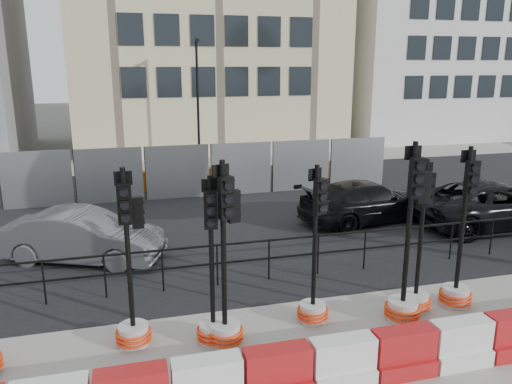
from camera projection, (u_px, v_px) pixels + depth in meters
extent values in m
plane|color=#51514C|center=(285.00, 304.00, 10.39)|extent=(120.00, 120.00, 0.00)
cube|color=black|center=(221.00, 211.00, 16.94)|extent=(40.00, 14.00, 0.03)
cube|color=gray|center=(187.00, 162.00, 25.36)|extent=(40.00, 4.00, 0.02)
cube|color=silver|center=(426.00, 15.00, 33.24)|extent=(12.00, 9.00, 16.00)
cylinder|color=black|center=(44.00, 283.00, 10.19)|extent=(0.04, 0.04, 1.00)
cylinder|color=black|center=(105.00, 277.00, 10.49)|extent=(0.04, 0.04, 1.00)
cylinder|color=black|center=(163.00, 271.00, 10.79)|extent=(0.04, 0.04, 1.00)
cylinder|color=black|center=(217.00, 265.00, 11.09)|extent=(0.04, 0.04, 1.00)
cylinder|color=black|center=(269.00, 260.00, 11.39)|extent=(0.04, 0.04, 1.00)
cylinder|color=black|center=(318.00, 255.00, 11.69)|extent=(0.04, 0.04, 1.00)
cylinder|color=black|center=(365.00, 250.00, 11.99)|extent=(0.04, 0.04, 1.00)
cylinder|color=black|center=(409.00, 246.00, 12.29)|extent=(0.04, 0.04, 1.00)
cylinder|color=black|center=(451.00, 242.00, 12.59)|extent=(0.04, 0.04, 1.00)
cylinder|color=black|center=(491.00, 237.00, 12.89)|extent=(0.04, 0.04, 1.00)
cube|color=black|center=(269.00, 240.00, 11.27)|extent=(18.00, 0.04, 0.04)
cube|color=black|center=(269.00, 258.00, 11.38)|extent=(18.00, 0.04, 0.04)
cube|color=gray|center=(37.00, 180.00, 17.07)|extent=(2.30, 0.05, 2.00)
cylinder|color=black|center=(0.00, 182.00, 16.78)|extent=(0.05, 0.05, 2.00)
cube|color=gray|center=(110.00, 176.00, 17.67)|extent=(2.30, 0.05, 2.00)
cylinder|color=black|center=(75.00, 178.00, 17.38)|extent=(0.05, 0.05, 2.00)
cube|color=gray|center=(178.00, 172.00, 18.27)|extent=(2.30, 0.05, 2.00)
cylinder|color=black|center=(146.00, 174.00, 17.98)|extent=(0.05, 0.05, 2.00)
cube|color=gray|center=(241.00, 169.00, 18.87)|extent=(2.30, 0.05, 2.00)
cylinder|color=black|center=(211.00, 170.00, 18.58)|extent=(0.05, 0.05, 2.00)
cube|color=gray|center=(301.00, 166.00, 19.47)|extent=(2.30, 0.05, 2.00)
cylinder|color=black|center=(273.00, 167.00, 19.18)|extent=(0.05, 0.05, 2.00)
cube|color=gray|center=(357.00, 163.00, 20.07)|extent=(2.30, 0.05, 2.00)
cylinder|color=black|center=(331.00, 164.00, 19.78)|extent=(0.05, 0.05, 2.00)
cube|color=#D24E0E|center=(101.00, 184.00, 19.12)|extent=(1.00, 0.40, 0.80)
cube|color=#D24E0E|center=(154.00, 181.00, 19.62)|extent=(1.00, 0.40, 0.80)
cube|color=#D24E0E|center=(204.00, 178.00, 20.12)|extent=(1.00, 0.40, 0.80)
cube|color=#D24E0E|center=(252.00, 175.00, 20.62)|extent=(1.00, 0.40, 0.80)
cube|color=#D24E0E|center=(298.00, 172.00, 21.12)|extent=(1.00, 0.40, 0.80)
cube|color=#D24E0E|center=(341.00, 170.00, 21.62)|extent=(1.00, 0.40, 0.80)
cylinder|color=black|center=(198.00, 104.00, 23.81)|extent=(0.12, 0.12, 6.00)
cube|color=black|center=(197.00, 40.00, 22.85)|extent=(0.12, 0.50, 0.12)
cube|color=white|center=(207.00, 375.00, 7.11)|extent=(1.00, 0.35, 0.50)
cube|color=red|center=(277.00, 364.00, 7.37)|extent=(1.00, 0.35, 0.50)
cube|color=white|center=(342.00, 376.00, 7.74)|extent=(1.00, 0.50, 0.30)
cube|color=white|center=(343.00, 353.00, 7.64)|extent=(1.00, 0.35, 0.50)
cube|color=red|center=(402.00, 366.00, 8.00)|extent=(1.00, 0.50, 0.30)
cube|color=red|center=(404.00, 344.00, 7.90)|extent=(1.00, 0.35, 0.50)
cube|color=white|center=(458.00, 356.00, 8.26)|extent=(1.00, 0.50, 0.30)
cube|color=white|center=(461.00, 335.00, 8.16)|extent=(1.00, 0.35, 0.50)
cube|color=red|center=(511.00, 347.00, 8.52)|extent=(1.00, 0.50, 0.30)
cylinder|color=silver|center=(134.00, 335.00, 8.82)|extent=(0.53, 0.53, 0.39)
torus|color=#EE350C|center=(134.00, 339.00, 8.84)|extent=(0.64, 0.64, 0.05)
torus|color=#EE350C|center=(134.00, 335.00, 8.82)|extent=(0.64, 0.64, 0.05)
torus|color=#EE350C|center=(133.00, 331.00, 8.80)|extent=(0.64, 0.64, 0.05)
cylinder|color=black|center=(128.00, 252.00, 8.43)|extent=(0.09, 0.09, 2.94)
cube|color=black|center=(125.00, 204.00, 8.10)|extent=(0.24, 0.14, 0.68)
cylinder|color=black|center=(125.00, 218.00, 8.08)|extent=(0.15, 0.05, 0.15)
cylinder|color=black|center=(125.00, 205.00, 8.03)|extent=(0.15, 0.05, 0.15)
cylinder|color=black|center=(124.00, 192.00, 7.98)|extent=(0.15, 0.05, 0.15)
cube|color=black|center=(123.00, 178.00, 8.17)|extent=(0.29, 0.03, 0.23)
cube|color=black|center=(137.00, 213.00, 8.31)|extent=(0.20, 0.13, 0.54)
cylinder|color=silver|center=(213.00, 332.00, 8.92)|extent=(0.50, 0.50, 0.37)
torus|color=#EE350C|center=(213.00, 336.00, 8.94)|extent=(0.60, 0.60, 0.05)
torus|color=#EE350C|center=(213.00, 332.00, 8.92)|extent=(0.60, 0.60, 0.05)
torus|color=#EE350C|center=(213.00, 329.00, 8.91)|extent=(0.60, 0.60, 0.05)
cylinder|color=black|center=(211.00, 255.00, 8.55)|extent=(0.08, 0.08, 2.79)
cube|color=black|center=(211.00, 210.00, 8.24)|extent=(0.24, 0.16, 0.65)
cylinder|color=black|center=(211.00, 223.00, 8.22)|extent=(0.14, 0.07, 0.14)
cylinder|color=black|center=(211.00, 211.00, 8.17)|extent=(0.14, 0.07, 0.14)
cylinder|color=black|center=(210.00, 199.00, 8.12)|extent=(0.14, 0.07, 0.14)
cube|color=black|center=(210.00, 186.00, 8.31)|extent=(0.28, 0.07, 0.22)
cylinder|color=silver|center=(225.00, 334.00, 8.85)|extent=(0.55, 0.55, 0.40)
torus|color=#EE350C|center=(225.00, 338.00, 8.87)|extent=(0.66, 0.66, 0.05)
torus|color=#EE350C|center=(225.00, 334.00, 8.85)|extent=(0.66, 0.66, 0.05)
torus|color=#EE350C|center=(225.00, 330.00, 8.83)|extent=(0.66, 0.66, 0.05)
cylinder|color=black|center=(224.00, 248.00, 8.45)|extent=(0.09, 0.09, 3.04)
cube|color=black|center=(226.00, 198.00, 8.12)|extent=(0.27, 0.20, 0.71)
cylinder|color=black|center=(229.00, 212.00, 8.11)|extent=(0.16, 0.09, 0.15)
cylinder|color=black|center=(228.00, 199.00, 8.05)|extent=(0.16, 0.09, 0.15)
cylinder|color=black|center=(228.00, 186.00, 8.00)|extent=(0.16, 0.09, 0.15)
cube|color=black|center=(221.00, 172.00, 8.17)|extent=(0.30, 0.12, 0.24)
cube|color=black|center=(234.00, 206.00, 8.37)|extent=(0.23, 0.18, 0.56)
cylinder|color=silver|center=(313.00, 313.00, 9.64)|extent=(0.51, 0.51, 0.38)
torus|color=#EE350C|center=(313.00, 316.00, 9.66)|extent=(0.61, 0.61, 0.05)
torus|color=#EE350C|center=(313.00, 313.00, 9.64)|extent=(0.61, 0.61, 0.05)
torus|color=#EE350C|center=(313.00, 309.00, 9.62)|extent=(0.61, 0.61, 0.05)
cylinder|color=black|center=(315.00, 239.00, 9.26)|extent=(0.08, 0.08, 2.82)
cube|color=black|center=(320.00, 197.00, 8.96)|extent=(0.25, 0.19, 0.66)
cylinder|color=black|center=(322.00, 209.00, 8.95)|extent=(0.15, 0.08, 0.14)
cylinder|color=black|center=(323.00, 197.00, 8.90)|extent=(0.15, 0.08, 0.14)
cylinder|color=black|center=(323.00, 186.00, 8.84)|extent=(0.15, 0.08, 0.14)
cube|color=black|center=(315.00, 174.00, 9.00)|extent=(0.28, 0.11, 0.23)
cylinder|color=silver|center=(402.00, 310.00, 9.67)|extent=(0.58, 0.58, 0.43)
torus|color=#EE350C|center=(402.00, 314.00, 9.69)|extent=(0.69, 0.69, 0.05)
torus|color=#EE350C|center=(402.00, 310.00, 9.67)|extent=(0.69, 0.69, 0.05)
torus|color=#EE350C|center=(403.00, 306.00, 9.65)|extent=(0.69, 0.69, 0.05)
cylinder|color=black|center=(409.00, 227.00, 9.25)|extent=(0.10, 0.10, 3.20)
cube|color=black|center=(417.00, 178.00, 8.89)|extent=(0.26, 0.16, 0.75)
cylinder|color=black|center=(418.00, 192.00, 8.87)|extent=(0.16, 0.06, 0.16)
cylinder|color=black|center=(419.00, 179.00, 8.81)|extent=(0.16, 0.06, 0.16)
cylinder|color=black|center=(420.00, 166.00, 8.75)|extent=(0.16, 0.06, 0.16)
cube|color=black|center=(413.00, 153.00, 8.96)|extent=(0.32, 0.05, 0.26)
cube|color=black|center=(423.00, 187.00, 9.11)|extent=(0.22, 0.15, 0.59)
cylinder|color=silver|center=(415.00, 301.00, 10.08)|extent=(0.51, 0.51, 0.38)
torus|color=#EE350C|center=(415.00, 305.00, 10.10)|extent=(0.62, 0.62, 0.05)
torus|color=#EE350C|center=(415.00, 301.00, 10.08)|extent=(0.62, 0.62, 0.05)
torus|color=#EE350C|center=(415.00, 298.00, 10.06)|extent=(0.62, 0.62, 0.05)
cylinder|color=black|center=(421.00, 230.00, 9.71)|extent=(0.09, 0.09, 2.84)
cube|color=black|center=(428.00, 190.00, 9.38)|extent=(0.24, 0.17, 0.66)
cylinder|color=black|center=(428.00, 201.00, 9.36)|extent=(0.15, 0.07, 0.14)
cylinder|color=black|center=(429.00, 190.00, 9.31)|extent=(0.15, 0.07, 0.14)
cylinder|color=black|center=(430.00, 180.00, 9.26)|extent=(0.15, 0.07, 0.14)
cube|color=black|center=(425.00, 168.00, 9.45)|extent=(0.29, 0.07, 0.23)
cylinder|color=silver|center=(455.00, 296.00, 10.28)|extent=(0.54, 0.54, 0.40)
torus|color=#EE350C|center=(455.00, 300.00, 10.30)|extent=(0.66, 0.66, 0.05)
torus|color=#EE350C|center=(455.00, 296.00, 10.28)|extent=(0.66, 0.66, 0.05)
torus|color=#EE350C|center=(455.00, 293.00, 10.26)|extent=(0.66, 0.66, 0.05)
cylinder|color=black|center=(463.00, 222.00, 9.88)|extent=(0.09, 0.09, 3.03)
cube|color=black|center=(472.00, 179.00, 9.54)|extent=(0.25, 0.16, 0.71)
cylinder|color=black|center=(473.00, 191.00, 9.52)|extent=(0.15, 0.06, 0.15)
cylinder|color=black|center=(474.00, 179.00, 9.46)|extent=(0.15, 0.06, 0.15)
cylinder|color=black|center=(475.00, 168.00, 9.40)|extent=(0.15, 0.06, 0.15)
cube|color=black|center=(468.00, 156.00, 9.61)|extent=(0.30, 0.06, 0.24)
imported|color=#55555A|center=(83.00, 236.00, 12.50)|extent=(4.27, 4.99, 1.31)
imported|color=black|center=(367.00, 201.00, 15.70)|extent=(3.36, 5.11, 1.30)
imported|color=black|center=(495.00, 204.00, 15.19)|extent=(2.47, 5.16, 1.42)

